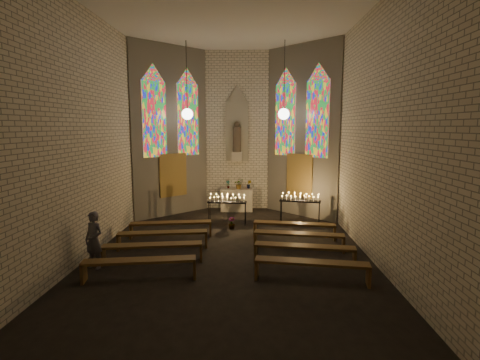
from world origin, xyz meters
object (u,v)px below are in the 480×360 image
altar (237,200)px  votive_stand_left (227,200)px  aisle_flower_pot (232,223)px  visitor (94,240)px  votive_stand_right (300,199)px

altar → votive_stand_left: votive_stand_left is taller
aisle_flower_pot → votive_stand_left: bearing=105.8°
altar → votive_stand_left: 2.33m
votive_stand_left → visitor: visitor is taller
votive_stand_left → votive_stand_right: 2.79m
altar → votive_stand_right: (2.51, -2.16, 0.48)m
votive_stand_right → votive_stand_left: bearing=-165.2°
aisle_flower_pot → visitor: size_ratio=0.28×
votive_stand_left → votive_stand_right: (2.79, 0.12, 0.04)m
votive_stand_left → votive_stand_right: size_ratio=0.94×
votive_stand_right → visitor: visitor is taller
aisle_flower_pot → votive_stand_right: (2.59, 0.83, 0.76)m
altar → votive_stand_left: (-0.28, -2.27, 0.43)m
aisle_flower_pot → altar: bearing=88.5°
altar → votive_stand_right: votive_stand_right is taller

